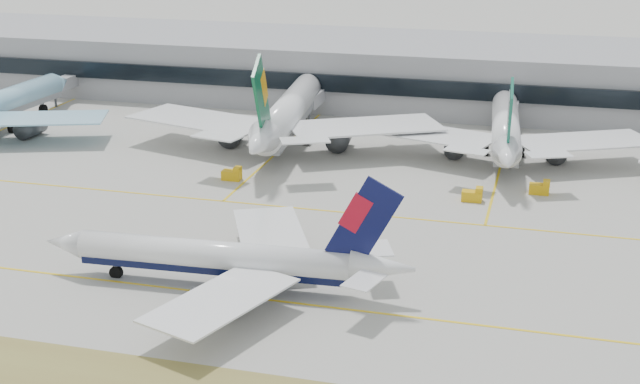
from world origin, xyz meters
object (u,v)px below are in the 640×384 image
(widebody_eva, at_px, (287,116))
(widebody_cathay, at_px, (506,130))
(terminal, at_px, (436,72))
(taxiing_airliner, at_px, (227,259))

(widebody_eva, height_order, widebody_cathay, widebody_eva)
(widebody_cathay, distance_m, terminal, 49.44)
(widebody_eva, bearing_deg, taxiing_airliner, -175.45)
(taxiing_airliner, xyz_separation_m, widebody_cathay, (31.77, 72.68, 1.32))
(taxiing_airliner, relative_size, widebody_eva, 0.78)
(widebody_cathay, bearing_deg, widebody_eva, 89.36)
(widebody_cathay, xyz_separation_m, terminal, (-20.45, 44.97, 1.98))
(taxiing_airliner, xyz_separation_m, widebody_eva, (-13.00, 69.73, 2.14))
(taxiing_airliner, height_order, widebody_cathay, widebody_cathay)
(terminal, bearing_deg, taxiing_airliner, -95.50)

